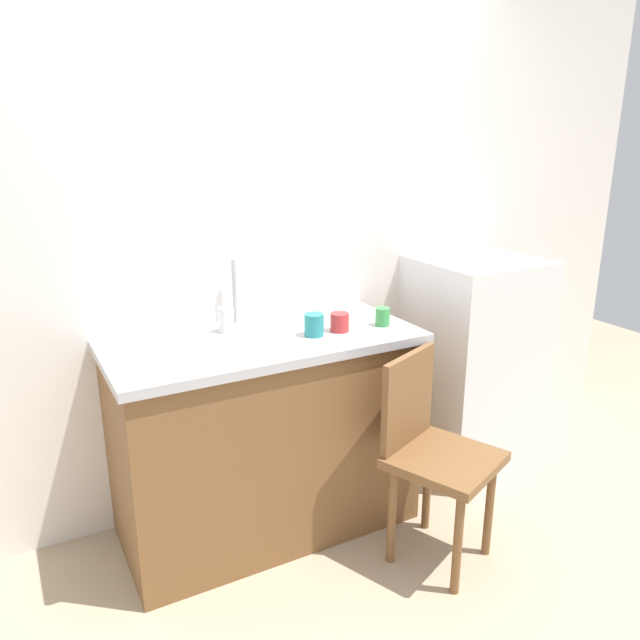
# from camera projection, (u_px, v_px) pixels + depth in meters

# --- Properties ---
(ground_plane) EXTENTS (8.00, 8.00, 0.00)m
(ground_plane) POSITION_uv_depth(u_px,v_px,m) (365.00, 602.00, 2.39)
(ground_plane) COLOR tan
(back_wall) EXTENTS (4.80, 0.10, 2.67)m
(back_wall) POSITION_uv_depth(u_px,v_px,m) (255.00, 226.00, 2.83)
(back_wall) COLOR white
(back_wall) RESTS_ON ground_plane
(cabinet_base) EXTENTS (1.29, 0.60, 0.88)m
(cabinet_base) POSITION_uv_depth(u_px,v_px,m) (266.00, 438.00, 2.75)
(cabinet_base) COLOR brown
(cabinet_base) RESTS_ON ground_plane
(countertop) EXTENTS (1.33, 0.64, 0.04)m
(countertop) POSITION_uv_depth(u_px,v_px,m) (263.00, 341.00, 2.61)
(countertop) COLOR #B7B7BC
(countertop) RESTS_ON cabinet_base
(faucet) EXTENTS (0.02, 0.02, 0.29)m
(faucet) POSITION_uv_depth(u_px,v_px,m) (235.00, 291.00, 2.76)
(faucet) COLOR #B7B7BC
(faucet) RESTS_ON countertop
(refrigerator) EXTENTS (0.59, 0.56, 1.14)m
(refrigerator) POSITION_uv_depth(u_px,v_px,m) (472.00, 364.00, 3.27)
(refrigerator) COLOR white
(refrigerator) RESTS_ON ground_plane
(chair) EXTENTS (0.52, 0.52, 0.89)m
(chair) POSITION_uv_depth(u_px,v_px,m) (432.00, 449.00, 2.53)
(chair) COLOR brown
(chair) RESTS_ON ground_plane
(cup_green) EXTENTS (0.07, 0.07, 0.08)m
(cup_green) POSITION_uv_depth(u_px,v_px,m) (383.00, 317.00, 2.74)
(cup_green) COLOR green
(cup_green) RESTS_ON countertop
(cup_teal) EXTENTS (0.08, 0.08, 0.10)m
(cup_teal) POSITION_uv_depth(u_px,v_px,m) (314.00, 325.00, 2.60)
(cup_teal) COLOR teal
(cup_teal) RESTS_ON countertop
(cup_white) EXTENTS (0.07, 0.07, 0.11)m
(cup_white) POSITION_uv_depth(u_px,v_px,m) (226.00, 320.00, 2.65)
(cup_white) COLOR white
(cup_white) RESTS_ON countertop
(cup_red) EXTENTS (0.08, 0.08, 0.08)m
(cup_red) POSITION_uv_depth(u_px,v_px,m) (340.00, 322.00, 2.66)
(cup_red) COLOR red
(cup_red) RESTS_ON countertop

